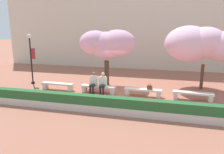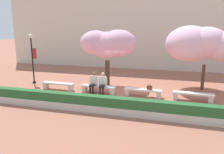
{
  "view_description": "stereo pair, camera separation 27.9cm",
  "coord_description": "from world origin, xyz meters",
  "px_view_note": "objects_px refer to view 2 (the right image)",
  "views": [
    {
      "loc": [
        2.63,
        -12.24,
        3.94
      ],
      "look_at": [
        -0.55,
        0.2,
        1.0
      ],
      "focal_mm": 35.0,
      "sensor_mm": 36.0,
      "label": 1
    },
    {
      "loc": [
        2.9,
        -12.17,
        3.94
      ],
      "look_at": [
        -0.55,
        0.2,
        1.0
      ],
      "focal_mm": 35.0,
      "sensor_mm": 36.0,
      "label": 2
    }
  ],
  "objects_px": {
    "person_seated_left": "(93,82)",
    "person_seated_right": "(103,82)",
    "stone_bench_west_end": "(58,85)",
    "cherry_tree_main": "(109,44)",
    "stone_bench_near_east": "(193,95)",
    "cherry_tree_secondary": "(201,44)",
    "stone_bench_center": "(143,91)",
    "handbag": "(149,87)",
    "lamp_post_with_banner": "(32,54)",
    "stone_bench_near_west": "(98,88)"
  },
  "relations": [
    {
      "from": "stone_bench_near_west",
      "to": "handbag",
      "type": "height_order",
      "value": "handbag"
    },
    {
      "from": "person_seated_right",
      "to": "cherry_tree_main",
      "type": "bearing_deg",
      "value": 96.79
    },
    {
      "from": "handbag",
      "to": "cherry_tree_main",
      "type": "distance_m",
      "value": 4.34
    },
    {
      "from": "cherry_tree_secondary",
      "to": "stone_bench_center",
      "type": "bearing_deg",
      "value": -141.29
    },
    {
      "from": "person_seated_left",
      "to": "lamp_post_with_banner",
      "type": "xyz_separation_m",
      "value": [
        -4.91,
        1.06,
        1.41
      ]
    },
    {
      "from": "stone_bench_near_west",
      "to": "handbag",
      "type": "xyz_separation_m",
      "value": [
        3.11,
        -0.02,
        0.27
      ]
    },
    {
      "from": "stone_bench_near_west",
      "to": "person_seated_right",
      "type": "height_order",
      "value": "person_seated_right"
    },
    {
      "from": "stone_bench_center",
      "to": "handbag",
      "type": "relative_size",
      "value": 6.4
    },
    {
      "from": "person_seated_left",
      "to": "person_seated_right",
      "type": "relative_size",
      "value": 1.0
    },
    {
      "from": "stone_bench_near_east",
      "to": "lamp_post_with_banner",
      "type": "distance_m",
      "value": 10.88
    },
    {
      "from": "handbag",
      "to": "lamp_post_with_banner",
      "type": "relative_size",
      "value": 0.1
    },
    {
      "from": "person_seated_left",
      "to": "lamp_post_with_banner",
      "type": "relative_size",
      "value": 0.37
    },
    {
      "from": "stone_bench_west_end",
      "to": "stone_bench_near_east",
      "type": "height_order",
      "value": "same"
    },
    {
      "from": "stone_bench_west_end",
      "to": "stone_bench_center",
      "type": "bearing_deg",
      "value": 0.0
    },
    {
      "from": "person_seated_right",
      "to": "handbag",
      "type": "distance_m",
      "value": 2.81
    },
    {
      "from": "stone_bench_near_east",
      "to": "person_seated_left",
      "type": "distance_m",
      "value": 5.79
    },
    {
      "from": "stone_bench_near_west",
      "to": "lamp_post_with_banner",
      "type": "relative_size",
      "value": 0.62
    },
    {
      "from": "cherry_tree_main",
      "to": "handbag",
      "type": "bearing_deg",
      "value": -34.59
    },
    {
      "from": "cherry_tree_secondary",
      "to": "cherry_tree_main",
      "type": "bearing_deg",
      "value": -175.36
    },
    {
      "from": "stone_bench_center",
      "to": "cherry_tree_main",
      "type": "height_order",
      "value": "cherry_tree_main"
    },
    {
      "from": "cherry_tree_main",
      "to": "stone_bench_center",
      "type": "bearing_deg",
      "value": -37.88
    },
    {
      "from": "stone_bench_west_end",
      "to": "stone_bench_near_east",
      "type": "xyz_separation_m",
      "value": [
        8.21,
        0.0,
        0.0
      ]
    },
    {
      "from": "handbag",
      "to": "stone_bench_west_end",
      "type": "bearing_deg",
      "value": 179.82
    },
    {
      "from": "cherry_tree_main",
      "to": "cherry_tree_secondary",
      "type": "bearing_deg",
      "value": 4.64
    },
    {
      "from": "handbag",
      "to": "stone_bench_center",
      "type": "bearing_deg",
      "value": 177.11
    },
    {
      "from": "stone_bench_near_west",
      "to": "stone_bench_center",
      "type": "distance_m",
      "value": 2.74
    },
    {
      "from": "stone_bench_west_end",
      "to": "cherry_tree_main",
      "type": "height_order",
      "value": "cherry_tree_main"
    },
    {
      "from": "person_seated_left",
      "to": "handbag",
      "type": "bearing_deg",
      "value": 0.59
    },
    {
      "from": "stone_bench_near_west",
      "to": "person_seated_right",
      "type": "bearing_deg",
      "value": -9.91
    },
    {
      "from": "person_seated_right",
      "to": "lamp_post_with_banner",
      "type": "relative_size",
      "value": 0.37
    },
    {
      "from": "stone_bench_west_end",
      "to": "cherry_tree_main",
      "type": "distance_m",
      "value": 4.3
    },
    {
      "from": "stone_bench_center",
      "to": "stone_bench_near_east",
      "type": "relative_size",
      "value": 1.0
    },
    {
      "from": "person_seated_left",
      "to": "cherry_tree_secondary",
      "type": "xyz_separation_m",
      "value": [
        6.24,
        2.62,
        2.21
      ]
    },
    {
      "from": "stone_bench_center",
      "to": "person_seated_left",
      "type": "height_order",
      "value": "person_seated_left"
    },
    {
      "from": "stone_bench_west_end",
      "to": "person_seated_left",
      "type": "relative_size",
      "value": 1.68
    },
    {
      "from": "person_seated_right",
      "to": "cherry_tree_secondary",
      "type": "distance_m",
      "value": 6.6
    },
    {
      "from": "person_seated_left",
      "to": "cherry_tree_secondary",
      "type": "relative_size",
      "value": 0.28
    },
    {
      "from": "stone_bench_center",
      "to": "cherry_tree_secondary",
      "type": "xyz_separation_m",
      "value": [
        3.2,
        2.57,
        2.59
      ]
    },
    {
      "from": "person_seated_right",
      "to": "lamp_post_with_banner",
      "type": "distance_m",
      "value": 5.79
    },
    {
      "from": "handbag",
      "to": "lamp_post_with_banner",
      "type": "height_order",
      "value": "lamp_post_with_banner"
    },
    {
      "from": "stone_bench_near_east",
      "to": "lamp_post_with_banner",
      "type": "height_order",
      "value": "lamp_post_with_banner"
    },
    {
      "from": "stone_bench_near_west",
      "to": "stone_bench_center",
      "type": "height_order",
      "value": "same"
    },
    {
      "from": "stone_bench_center",
      "to": "person_seated_right",
      "type": "xyz_separation_m",
      "value": [
        -2.43,
        -0.05,
        0.39
      ]
    },
    {
      "from": "stone_bench_center",
      "to": "person_seated_right",
      "type": "relative_size",
      "value": 1.68
    },
    {
      "from": "cherry_tree_main",
      "to": "cherry_tree_secondary",
      "type": "xyz_separation_m",
      "value": [
        5.89,
        0.48,
        0.07
      ]
    },
    {
      "from": "cherry_tree_main",
      "to": "cherry_tree_secondary",
      "type": "height_order",
      "value": "cherry_tree_secondary"
    },
    {
      "from": "person_seated_right",
      "to": "handbag",
      "type": "bearing_deg",
      "value": 0.71
    },
    {
      "from": "stone_bench_near_east",
      "to": "person_seated_right",
      "type": "bearing_deg",
      "value": -179.41
    },
    {
      "from": "stone_bench_west_end",
      "to": "person_seated_right",
      "type": "distance_m",
      "value": 3.07
    },
    {
      "from": "person_seated_left",
      "to": "person_seated_right",
      "type": "distance_m",
      "value": 0.61
    }
  ]
}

